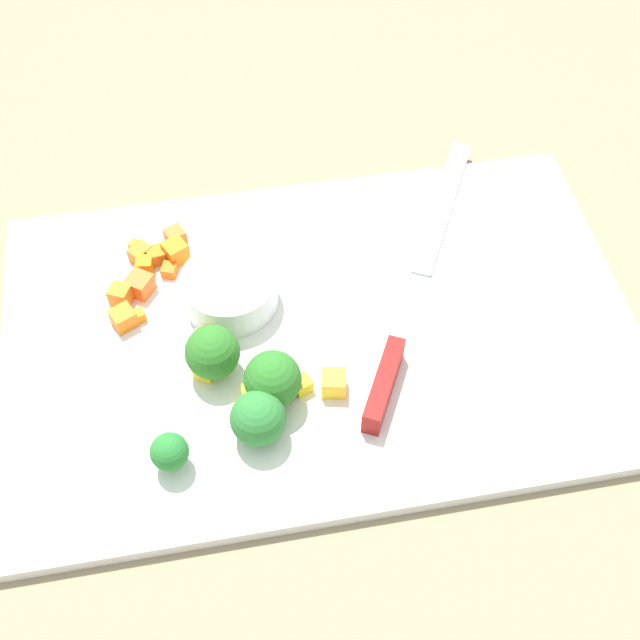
% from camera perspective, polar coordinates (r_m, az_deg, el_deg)
% --- Properties ---
extents(ground_plane, '(4.00, 4.00, 0.00)m').
position_cam_1_polar(ground_plane, '(0.68, 0.00, -1.09)').
color(ground_plane, gray).
extents(cutting_board, '(0.51, 0.33, 0.01)m').
position_cam_1_polar(cutting_board, '(0.68, 0.00, -0.80)').
color(cutting_board, white).
rests_on(cutting_board, ground_plane).
extents(prep_bowl, '(0.08, 0.08, 0.03)m').
position_cam_1_polar(prep_bowl, '(0.68, -6.25, 2.13)').
color(prep_bowl, white).
rests_on(prep_bowl, cutting_board).
extents(chef_knife, '(0.17, 0.30, 0.02)m').
position_cam_1_polar(chef_knife, '(0.66, 5.71, -0.63)').
color(chef_knife, silver).
rests_on(chef_knife, cutting_board).
extents(carrot_dice_0, '(0.01, 0.01, 0.01)m').
position_cam_1_polar(carrot_dice_0, '(0.74, -12.67, 5.03)').
color(carrot_dice_0, orange).
rests_on(carrot_dice_0, cutting_board).
extents(carrot_dice_1, '(0.02, 0.02, 0.02)m').
position_cam_1_polar(carrot_dice_1, '(0.70, -13.68, 1.68)').
color(carrot_dice_1, orange).
rests_on(carrot_dice_1, cutting_board).
extents(carrot_dice_2, '(0.02, 0.02, 0.01)m').
position_cam_1_polar(carrot_dice_2, '(0.71, -10.42, 3.44)').
color(carrot_dice_2, orange).
rests_on(carrot_dice_2, cutting_board).
extents(carrot_dice_3, '(0.02, 0.02, 0.01)m').
position_cam_1_polar(carrot_dice_3, '(0.73, -12.36, 4.53)').
color(carrot_dice_3, orange).
rests_on(carrot_dice_3, cutting_board).
extents(carrot_dice_4, '(0.02, 0.02, 0.01)m').
position_cam_1_polar(carrot_dice_4, '(0.72, -12.07, 3.70)').
color(carrot_dice_4, orange).
rests_on(carrot_dice_4, cutting_board).
extents(carrot_dice_5, '(0.02, 0.02, 0.02)m').
position_cam_1_polar(carrot_dice_5, '(0.69, -13.49, 0.14)').
color(carrot_dice_5, orange).
rests_on(carrot_dice_5, cutting_board).
extents(carrot_dice_6, '(0.01, 0.01, 0.01)m').
position_cam_1_polar(carrot_dice_6, '(0.69, -12.46, 0.29)').
color(carrot_dice_6, orange).
rests_on(carrot_dice_6, cutting_board).
extents(carrot_dice_7, '(0.02, 0.02, 0.01)m').
position_cam_1_polar(carrot_dice_7, '(0.73, -11.18, 4.46)').
color(carrot_dice_7, orange).
rests_on(carrot_dice_7, cutting_board).
extents(carrot_dice_8, '(0.02, 0.02, 0.02)m').
position_cam_1_polar(carrot_dice_8, '(0.74, -10.01, 5.70)').
color(carrot_dice_8, orange).
rests_on(carrot_dice_8, cutting_board).
extents(carrot_dice_9, '(0.02, 0.02, 0.02)m').
position_cam_1_polar(carrot_dice_9, '(0.72, -9.98, 4.69)').
color(carrot_dice_9, orange).
rests_on(carrot_dice_9, cutting_board).
extents(carrot_dice_10, '(0.03, 0.03, 0.02)m').
position_cam_1_polar(carrot_dice_10, '(0.70, -12.41, 2.42)').
color(carrot_dice_10, orange).
rests_on(carrot_dice_10, cutting_board).
extents(pepper_dice_0, '(0.02, 0.02, 0.01)m').
position_cam_1_polar(pepper_dice_0, '(0.63, -4.62, -5.26)').
color(pepper_dice_0, yellow).
rests_on(pepper_dice_0, cutting_board).
extents(pepper_dice_1, '(0.02, 0.02, 0.02)m').
position_cam_1_polar(pepper_dice_1, '(0.63, 1.26, -4.35)').
color(pepper_dice_1, yellow).
rests_on(pepper_dice_1, cutting_board).
extents(pepper_dice_2, '(0.02, 0.02, 0.01)m').
position_cam_1_polar(pepper_dice_2, '(0.65, -8.04, -3.54)').
color(pepper_dice_2, yellow).
rests_on(pepper_dice_2, cutting_board).
extents(pepper_dice_3, '(0.02, 0.02, 0.01)m').
position_cam_1_polar(pepper_dice_3, '(0.66, -8.19, -1.70)').
color(pepper_dice_3, yellow).
rests_on(pepper_dice_3, cutting_board).
extents(pepper_dice_4, '(0.02, 0.02, 0.01)m').
position_cam_1_polar(pepper_dice_4, '(0.63, -1.26, -4.52)').
color(pepper_dice_4, yellow).
rests_on(pepper_dice_4, cutting_board).
extents(broccoli_floret_0, '(0.03, 0.03, 0.03)m').
position_cam_1_polar(broccoli_floret_0, '(0.60, -10.40, -9.02)').
color(broccoli_floret_0, '#95AD60').
rests_on(broccoli_floret_0, cutting_board).
extents(broccoli_floret_1, '(0.04, 0.04, 0.04)m').
position_cam_1_polar(broccoli_floret_1, '(0.60, -4.32, -6.85)').
color(broccoli_floret_1, '#8DC266').
rests_on(broccoli_floret_1, cutting_board).
extents(broccoli_floret_2, '(0.04, 0.04, 0.05)m').
position_cam_1_polar(broccoli_floret_2, '(0.61, -3.30, -4.16)').
color(broccoli_floret_2, '#93AF6B').
rests_on(broccoli_floret_2, cutting_board).
extents(broccoli_floret_3, '(0.04, 0.04, 0.05)m').
position_cam_1_polar(broccoli_floret_3, '(0.63, -7.47, -2.27)').
color(broccoli_floret_3, '#80BB5B').
rests_on(broccoli_floret_3, cutting_board).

